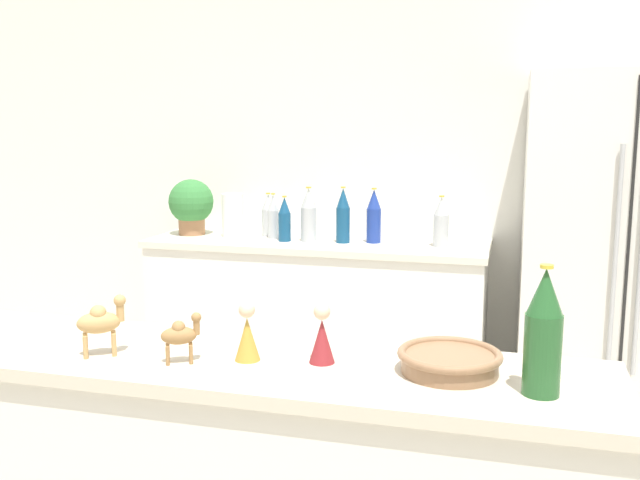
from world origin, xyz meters
The scene contains 18 objects.
wall_back centered at (0.00, 2.73, 1.27)m, with size 8.00×0.06×2.55m.
back_counter centered at (-0.44, 2.40, 0.47)m, with size 1.80×0.63×0.93m.
refrigerator centered at (1.03, 2.31, 0.89)m, with size 0.85×0.76×1.78m.
potted_plant centered at (-1.17, 2.38, 1.10)m, with size 0.25×0.25×0.31m.
paper_towel_roll centered at (-0.92, 2.36, 1.05)m, with size 0.12×0.12×0.24m.
back_bottle_0 centered at (-0.29, 2.34, 1.07)m, with size 0.07×0.07×0.29m.
back_bottle_1 centered at (-0.69, 2.37, 1.05)m, with size 0.06×0.06×0.25m.
back_bottle_2 centered at (-0.60, 2.30, 1.05)m, with size 0.07×0.07×0.24m.
back_bottle_3 centered at (-0.14, 2.38, 1.07)m, with size 0.08×0.08×0.29m.
back_bottle_4 centered at (0.21, 2.35, 1.06)m, with size 0.08×0.08×0.26m.
back_bottle_5 centered at (-0.75, 2.46, 1.05)m, with size 0.07×0.07×0.24m.
back_bottle_6 centered at (-0.48, 2.33, 1.07)m, with size 0.08×0.08×0.29m.
wine_bottle centered at (0.64, 0.33, 1.10)m, with size 0.08×0.08×0.29m.
fruit_bowl centered at (0.44, 0.42, 0.99)m, with size 0.25×0.25×0.06m.
camel_figurine centered at (-0.21, 0.31, 1.04)m, with size 0.10×0.08×0.13m.
camel_figurine_second centered at (-0.44, 0.31, 1.05)m, with size 0.12×0.11×0.16m.
wise_man_figurine_crimson centered at (-0.06, 0.38, 1.03)m, with size 0.06×0.06×0.15m.
wise_man_figurine_purple centered at (0.12, 0.41, 1.03)m, with size 0.06×0.06×0.15m.
Camera 1 is at (0.57, -1.23, 1.55)m, focal length 40.00 mm.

